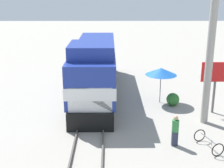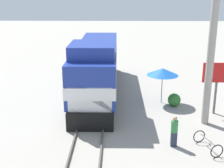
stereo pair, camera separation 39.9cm
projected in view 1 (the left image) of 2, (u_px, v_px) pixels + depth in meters
name	position (u px, v px, depth m)	size (l,w,h in m)	color
ground_plane	(92.00, 117.00, 19.13)	(120.00, 120.00, 0.00)	gray
rail_near	(81.00, 116.00, 19.11)	(0.08, 30.59, 0.15)	#4C4742
rail_far	(104.00, 116.00, 19.12)	(0.08, 30.59, 0.15)	#4C4742
locomotive	(95.00, 68.00, 22.79)	(2.87, 13.94, 4.43)	black
utility_pole	(213.00, 22.00, 16.67)	(1.80, 0.42, 11.55)	#9E998E
vendor_umbrella	(161.00, 71.00, 20.97)	(2.13, 2.13, 2.44)	#4C4C4C
billboard_sign	(216.00, 76.00, 19.11)	(1.80, 0.12, 3.27)	#595959
shrub_cluster	(173.00, 99.00, 20.87)	(0.86, 0.86, 0.86)	#2D722D
person_bystander	(175.00, 130.00, 15.38)	(0.34, 0.34, 1.60)	#2D3347
bicycle	(208.00, 142.00, 15.22)	(1.09, 1.73, 0.67)	black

